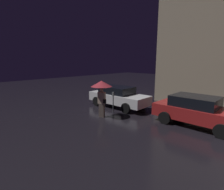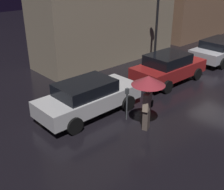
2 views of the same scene
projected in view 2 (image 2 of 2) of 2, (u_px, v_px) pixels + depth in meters
name	position (u px, v px, depth m)	size (l,w,h in m)	color
ground_plane	(223.00, 75.00, 15.31)	(60.00, 60.00, 0.00)	black
parked_car_white	(88.00, 97.00, 11.04)	(4.31, 1.89, 1.41)	silver
parked_car_red	(169.00, 67.00, 14.17)	(4.07, 1.98, 1.46)	maroon
parked_car_silver	(220.00, 49.00, 17.30)	(4.44, 2.04, 1.36)	#B7B7BF
pedestrian_with_umbrella	(148.00, 86.00, 9.58)	(1.17, 1.17, 2.07)	#66564C
parking_meter	(127.00, 101.00, 10.59)	(0.12, 0.10, 1.30)	#4C5154
street_lamp_near	(157.00, 15.00, 15.75)	(0.36, 0.36, 4.51)	black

